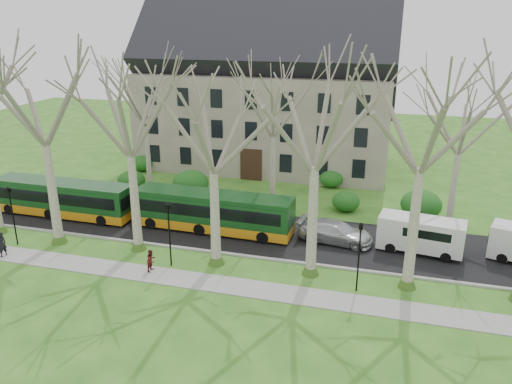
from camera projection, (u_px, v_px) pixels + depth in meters
The scene contains 15 objects.
ground at pixel (263, 270), 32.17m from camera, with size 120.00×120.00×0.00m, color #2F641C.
sidewalk at pixel (253, 289), 29.89m from camera, with size 70.00×2.00×0.06m, color gray.
road at pixel (282, 236), 37.16m from camera, with size 80.00×8.00×0.06m, color black.
curb at pixel (269, 259), 33.51m from camera, with size 80.00×0.25×0.14m, color #A5A39E.
building at pixel (267, 91), 52.85m from camera, with size 26.50×12.20×16.00m.
tree_row_verge at pixel (265, 165), 30.13m from camera, with size 49.00×7.00×14.00m.
tree_row_far at pixel (282, 140), 40.53m from camera, with size 33.00×7.00×12.00m.
lamp_row at pixel (259, 240), 30.41m from camera, with size 36.22×0.22×4.30m.
hedges at pixel (253, 184), 45.75m from camera, with size 30.60×8.60×2.00m.
bus_lead at pixel (63, 198), 40.52m from camera, with size 11.89×2.48×2.97m, color #123F17, non-canonical shape.
bus_follow at pixel (213, 211), 37.60m from camera, with size 12.23×2.55×3.06m, color #123F17, non-canonical shape.
sedan at pixel (335, 232), 35.84m from camera, with size 2.18×5.37×1.56m, color silver.
van_a at pixel (421, 235), 34.17m from camera, with size 5.63×2.05×2.46m, color silver, non-canonical shape.
pedestrian_a at pixel (2, 244), 33.67m from camera, with size 0.64×0.42×1.74m, color black.
pedestrian_b at pixel (151, 260), 31.77m from camera, with size 0.71×0.55×1.46m, color #591419.
Camera 1 is at (7.23, -27.77, 15.40)m, focal length 35.00 mm.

